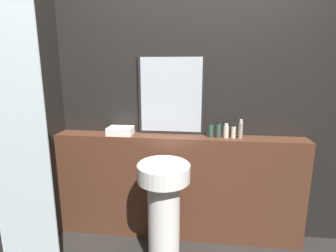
# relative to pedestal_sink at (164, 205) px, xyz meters

# --- Properties ---
(wall_back) EXTENTS (8.00, 0.06, 2.50)m
(wall_back) POSITION_rel_pedestal_sink_xyz_m (0.08, 0.52, 0.74)
(wall_back) COLOR black
(wall_back) RESTS_ON ground_plane
(vanity_counter) EXTENTS (2.23, 0.21, 0.98)m
(vanity_counter) POSITION_rel_pedestal_sink_xyz_m (0.08, 0.38, -0.02)
(vanity_counter) COLOR #512D1E
(vanity_counter) RESTS_ON ground_plane
(pedestal_sink) EXTENTS (0.41, 0.41, 0.86)m
(pedestal_sink) POSITION_rel_pedestal_sink_xyz_m (0.00, 0.00, 0.00)
(pedestal_sink) COLOR white
(pedestal_sink) RESTS_ON ground_plane
(mirror) EXTENTS (0.60, 0.03, 0.71)m
(mirror) POSITION_rel_pedestal_sink_xyz_m (0.00, 0.47, 0.82)
(mirror) COLOR black
(mirror) RESTS_ON vanity_counter
(towel_stack) EXTENTS (0.22, 0.17, 0.07)m
(towel_stack) POSITION_rel_pedestal_sink_xyz_m (-0.45, 0.38, 0.50)
(towel_stack) COLOR silver
(towel_stack) RESTS_ON vanity_counter
(shampoo_bottle) EXTENTS (0.04, 0.04, 0.14)m
(shampoo_bottle) POSITION_rel_pedestal_sink_xyz_m (0.36, 0.38, 0.53)
(shampoo_bottle) COLOR #2D4C3D
(shampoo_bottle) RESTS_ON vanity_counter
(conditioner_bottle) EXTENTS (0.04, 0.04, 0.15)m
(conditioner_bottle) POSITION_rel_pedestal_sink_xyz_m (0.43, 0.38, 0.53)
(conditioner_bottle) COLOR #2D4C3D
(conditioner_bottle) RESTS_ON vanity_counter
(lotion_bottle) EXTENTS (0.04, 0.04, 0.12)m
(lotion_bottle) POSITION_rel_pedestal_sink_xyz_m (0.49, 0.38, 0.52)
(lotion_bottle) COLOR beige
(lotion_bottle) RESTS_ON vanity_counter
(body_wash_bottle) EXTENTS (0.04, 0.04, 0.12)m
(body_wash_bottle) POSITION_rel_pedestal_sink_xyz_m (0.56, 0.38, 0.52)
(body_wash_bottle) COLOR beige
(body_wash_bottle) RESTS_ON vanity_counter
(hand_soap_bottle) EXTENTS (0.04, 0.04, 0.16)m
(hand_soap_bottle) POSITION_rel_pedestal_sink_xyz_m (0.62, 0.38, 0.54)
(hand_soap_bottle) COLOR gray
(hand_soap_bottle) RESTS_ON vanity_counter
(shower_panel) EXTENTS (0.40, 0.02, 1.96)m
(shower_panel) POSITION_rel_pedestal_sink_xyz_m (-0.84, -0.46, 0.47)
(shower_panel) COLOR silver
(shower_panel) RESTS_ON ground_plane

